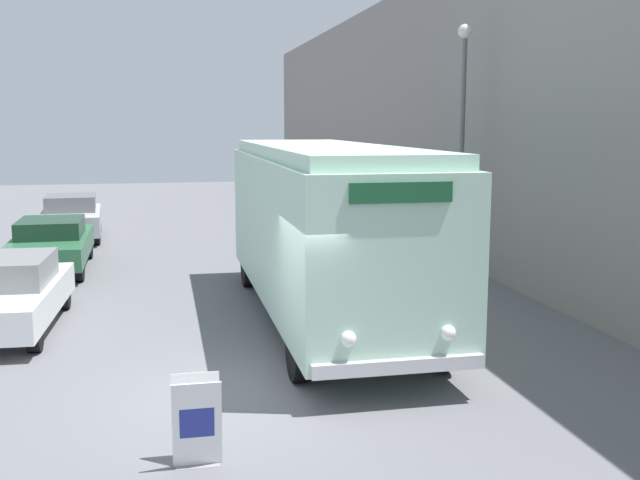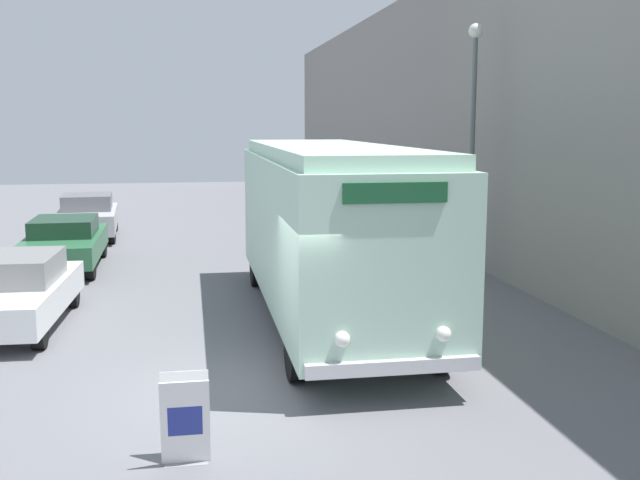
% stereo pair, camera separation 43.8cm
% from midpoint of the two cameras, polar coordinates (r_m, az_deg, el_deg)
% --- Properties ---
extents(ground_plane, '(80.00, 80.00, 0.00)m').
position_cam_midpoint_polar(ground_plane, '(11.38, -6.54, -11.54)').
color(ground_plane, slate).
extents(building_wall_right, '(0.30, 60.00, 8.43)m').
position_cam_midpoint_polar(building_wall_right, '(22.16, 9.70, 9.47)').
color(building_wall_right, gray).
rests_on(building_wall_right, ground_plane).
extents(vintage_bus, '(2.62, 9.86, 3.53)m').
position_cam_midpoint_polar(vintage_bus, '(14.91, -0.50, 1.28)').
color(vintage_bus, black).
rests_on(vintage_bus, ground_plane).
extents(sign_board, '(0.57, 0.40, 1.06)m').
position_cam_midpoint_polar(sign_board, '(9.10, -10.78, -13.54)').
color(sign_board, gray).
rests_on(sign_board, ground_plane).
extents(streetlamp, '(0.36, 0.36, 6.36)m').
position_cam_midpoint_polar(streetlamp, '(19.22, 10.18, 9.29)').
color(streetlamp, '#595E60').
rests_on(streetlamp, ground_plane).
extents(parked_car_near, '(1.91, 4.55, 1.42)m').
position_cam_midpoint_polar(parked_car_near, '(15.68, -23.31, -3.76)').
color(parked_car_near, black).
rests_on(parked_car_near, ground_plane).
extents(parked_car_mid, '(2.02, 4.75, 1.39)m').
position_cam_midpoint_polar(parked_car_mid, '(21.51, -20.36, -0.26)').
color(parked_car_mid, black).
rests_on(parked_car_mid, ground_plane).
extents(parked_car_far, '(2.18, 4.50, 1.51)m').
position_cam_midpoint_polar(parked_car_far, '(26.99, -18.86, 1.66)').
color(parked_car_far, black).
rests_on(parked_car_far, ground_plane).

